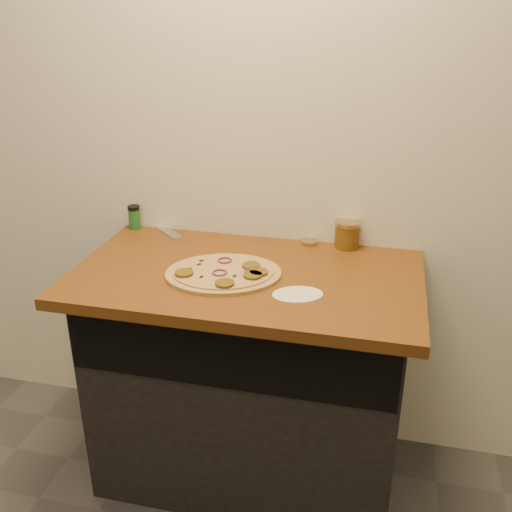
% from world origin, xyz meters
% --- Properties ---
extents(cabinet, '(1.10, 0.60, 0.86)m').
position_xyz_m(cabinet, '(0.00, 1.45, 0.43)').
color(cabinet, black).
rests_on(cabinet, ground).
extents(countertop, '(1.20, 0.70, 0.04)m').
position_xyz_m(countertop, '(0.00, 1.42, 0.88)').
color(countertop, brown).
rests_on(countertop, cabinet).
extents(pizza, '(0.48, 0.48, 0.03)m').
position_xyz_m(pizza, '(-0.07, 1.37, 0.91)').
color(pizza, tan).
rests_on(pizza, countertop).
extents(chefs_knife, '(0.25, 0.23, 0.02)m').
position_xyz_m(chefs_knife, '(-0.47, 1.77, 0.91)').
color(chefs_knife, '#B7BAC1').
rests_on(chefs_knife, countertop).
extents(mason_jar_lid, '(0.07, 0.07, 0.01)m').
position_xyz_m(mason_jar_lid, '(0.17, 1.72, 0.91)').
color(mason_jar_lid, tan).
rests_on(mason_jar_lid, countertop).
extents(salsa_jar, '(0.10, 0.10, 0.10)m').
position_xyz_m(salsa_jar, '(0.32, 1.72, 0.95)').
color(salsa_jar, maroon).
rests_on(salsa_jar, countertop).
extents(spice_shaker, '(0.05, 0.05, 0.10)m').
position_xyz_m(spice_shaker, '(-0.55, 1.72, 0.95)').
color(spice_shaker, '#206527').
rests_on(spice_shaker, countertop).
extents(flour_spill, '(0.21, 0.21, 0.00)m').
position_xyz_m(flour_spill, '(0.20, 1.29, 0.90)').
color(flour_spill, white).
rests_on(flour_spill, countertop).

